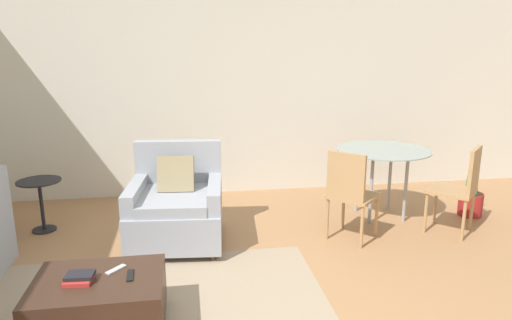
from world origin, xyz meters
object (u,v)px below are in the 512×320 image
at_px(side_table, 40,195).
at_px(dining_chair_near_left, 350,190).
at_px(tv_remote_secondary, 116,269).
at_px(book_stack, 79,278).
at_px(potted_plant_small, 471,200).
at_px(dining_chair_near_right, 461,184).
at_px(armchair, 177,207).
at_px(tv_remote_primary, 130,275).
at_px(ottoman, 100,303).
at_px(dining_table, 383,158).

xyz_separation_m(side_table, dining_chair_near_left, (3.01, -0.72, 0.14)).
bearing_deg(dining_chair_near_left, tv_remote_secondary, -152.74).
height_order(book_stack, potted_plant_small, potted_plant_small).
distance_m(side_table, dining_chair_near_left, 3.10).
bearing_deg(dining_chair_near_right, side_table, 170.20).
relative_size(armchair, tv_remote_primary, 6.20).
height_order(ottoman, dining_chair_near_left, dining_chair_near_left).
bearing_deg(armchair, book_stack, -113.02).
relative_size(side_table, potted_plant_small, 0.84).
xyz_separation_m(side_table, dining_table, (3.59, -0.14, 0.29)).
height_order(armchair, dining_chair_near_right, armchair).
bearing_deg(tv_remote_primary, potted_plant_small, 24.28).
bearing_deg(dining_table, potted_plant_small, -7.63).
xyz_separation_m(ottoman, tv_remote_primary, (0.20, 0.01, 0.18)).
relative_size(armchair, dining_chair_near_right, 1.08).
bearing_deg(dining_chair_near_right, potted_plant_small, 45.30).
bearing_deg(side_table, dining_chair_near_left, -13.46).
distance_m(tv_remote_primary, dining_chair_near_left, 2.25).
bearing_deg(ottoman, armchair, 70.73).
xyz_separation_m(book_stack, dining_chair_near_left, (2.24, 1.17, 0.11)).
relative_size(tv_remote_secondary, dining_chair_near_right, 0.16).
distance_m(tv_remote_primary, tv_remote_secondary, 0.14).
xyz_separation_m(armchair, tv_remote_secondary, (-0.39, -1.28, 0.04)).
distance_m(book_stack, dining_table, 3.33).
height_order(tv_remote_secondary, side_table, side_table).
height_order(armchair, dining_chair_near_left, armchair).
height_order(ottoman, potted_plant_small, potted_plant_small).
height_order(tv_remote_primary, side_table, side_table).
bearing_deg(side_table, dining_table, -2.24).
bearing_deg(tv_remote_secondary, side_table, 119.00).
xyz_separation_m(tv_remote_secondary, potted_plant_small, (3.63, 1.49, -0.21)).
bearing_deg(dining_table, dining_chair_near_right, -45.00).
height_order(dining_table, dining_chair_near_right, dining_chair_near_right).
bearing_deg(potted_plant_small, book_stack, -157.24).
distance_m(tv_remote_secondary, potted_plant_small, 3.93).
distance_m(book_stack, tv_remote_primary, 0.31).
distance_m(tv_remote_secondary, dining_table, 3.09).
xyz_separation_m(book_stack, dining_chair_near_right, (3.40, 1.17, 0.11)).
bearing_deg(ottoman, book_stack, -174.17).
relative_size(armchair, side_table, 1.81).
bearing_deg(tv_remote_primary, armchair, 78.42).
xyz_separation_m(book_stack, dining_table, (2.82, 1.75, 0.26)).
bearing_deg(potted_plant_small, tv_remote_primary, -155.72).
bearing_deg(armchair, dining_chair_near_right, -4.84).
relative_size(armchair, dining_chair_near_left, 1.08).
relative_size(book_stack, dining_table, 0.19).
height_order(book_stack, side_table, side_table).
distance_m(book_stack, potted_plant_small, 4.17).
xyz_separation_m(tv_remote_primary, dining_chair_near_left, (1.93, 1.15, 0.13)).
height_order(side_table, dining_chair_near_left, dining_chair_near_left).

